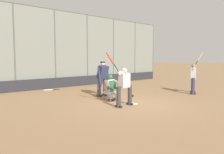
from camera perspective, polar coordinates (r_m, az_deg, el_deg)
ground_plane at (r=9.03m, az=4.94°, el=-7.01°), size 160.00×160.00×0.00m
home_plate_marker at (r=9.03m, az=4.94°, el=-6.97°), size 0.43×0.43×0.01m
backstop_fence at (r=14.23m, az=-14.65°, el=7.47°), size 19.63×0.08×4.90m
padding_wall at (r=14.21m, az=-14.28°, el=-1.49°), size 19.16×0.18×0.63m
batter_at_plate at (r=8.45m, az=3.16°, el=-2.23°), size 1.03×0.61×2.11m
catcher_behind_plate at (r=9.78m, az=-0.11°, el=-2.60°), size 0.62×0.73×1.13m
umpire_home at (r=10.65m, az=-2.47°, el=-0.15°), size 0.70×0.46×1.72m
batter_on_deck at (r=12.35m, az=20.47°, el=-0.04°), size 1.14×0.64×2.16m
spare_bat_near_backstop at (r=13.18m, az=-16.04°, el=-3.26°), size 0.88×0.25×0.07m
fielding_glove_on_dirt at (r=10.66m, az=5.10°, el=-4.90°), size 0.28×0.21×0.10m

